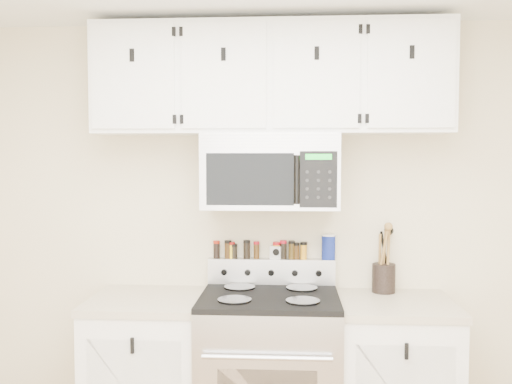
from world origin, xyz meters
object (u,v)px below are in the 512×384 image
(utensil_crock, at_px, (384,276))
(salt_canister, at_px, (328,247))
(microwave, at_px, (271,171))
(range, at_px, (270,377))

(utensil_crock, height_order, salt_canister, utensil_crock)
(microwave, height_order, salt_canister, microwave)
(microwave, distance_m, salt_canister, 0.59)
(range, height_order, salt_canister, salt_canister)
(range, height_order, utensil_crock, utensil_crock)
(range, relative_size, utensil_crock, 2.82)
(range, xyz_separation_m, microwave, (0.00, 0.13, 1.14))
(microwave, xyz_separation_m, salt_canister, (0.34, 0.16, -0.45))
(range, distance_m, microwave, 1.15)
(range, bearing_deg, salt_canister, 39.70)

